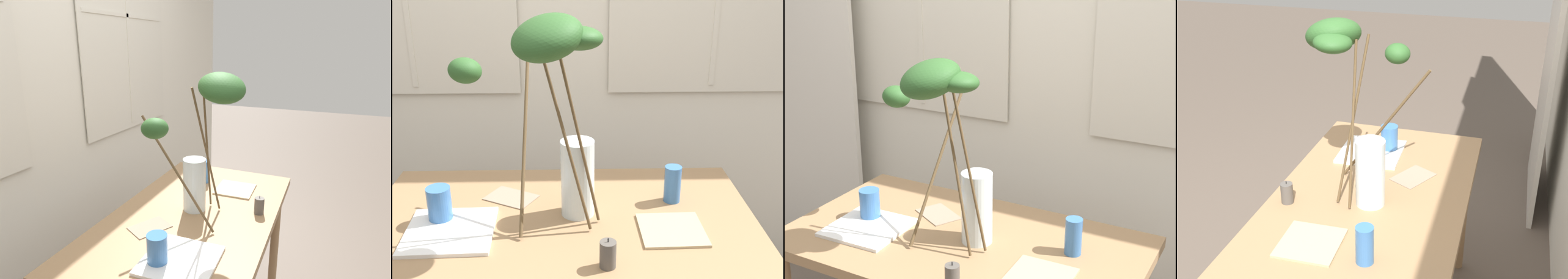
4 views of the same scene
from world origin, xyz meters
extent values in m
cube|color=silver|center=(-1.47, 0.69, 1.26)|extent=(0.81, 0.03, 2.52)
cube|color=#93704C|center=(0.00, 0.00, 0.73)|extent=(1.32, 0.76, 0.04)
cylinder|color=#93704C|center=(-0.60, -0.32, 0.36)|extent=(0.05, 0.05, 0.71)
cylinder|color=#93704C|center=(-0.60, 0.32, 0.36)|extent=(0.05, 0.05, 0.71)
cylinder|color=silver|center=(0.05, 0.02, 0.89)|extent=(0.11, 0.11, 0.27)
cylinder|color=silver|center=(0.05, 0.02, 0.80)|extent=(0.10, 0.10, 0.09)
cylinder|color=brown|center=(0.01, -0.06, 1.07)|extent=(0.17, 0.09, 0.62)
ellipsoid|color=#285123|center=(-0.03, -0.14, 1.39)|extent=(0.29, 0.29, 0.19)
cylinder|color=brown|center=(0.06, -0.05, 1.07)|extent=(0.14, 0.02, 0.62)
ellipsoid|color=#285123|center=(0.06, -0.12, 1.38)|extent=(0.14, 0.15, 0.08)
cylinder|color=brown|center=(-0.12, 0.02, 1.01)|extent=(0.03, 0.36, 0.50)
ellipsoid|color=#285123|center=(-0.29, 0.03, 1.26)|extent=(0.12, 0.11, 0.10)
cylinder|color=#386BAD|center=(-0.40, -0.03, 0.82)|extent=(0.08, 0.08, 0.13)
cylinder|color=#386BAD|center=(0.40, 0.10, 0.82)|extent=(0.06, 0.06, 0.13)
cube|color=white|center=(-0.36, -0.10, 0.76)|extent=(0.29, 0.29, 0.01)
cube|color=tan|center=(0.36, -0.11, 0.76)|extent=(0.21, 0.21, 0.01)
cube|color=gray|center=(-0.19, 0.13, 0.76)|extent=(0.21, 0.19, 0.00)
cylinder|color=#514C47|center=(0.14, -0.30, 0.80)|extent=(0.05, 0.05, 0.08)
cylinder|color=black|center=(0.14, -0.30, 0.84)|extent=(0.00, 0.00, 0.01)
camera|label=1|loc=(-1.34, -0.58, 1.56)|focal=30.46mm
camera|label=2|loc=(0.05, -1.50, 1.61)|focal=45.77mm
camera|label=3|loc=(1.00, -1.69, 1.80)|focal=54.53mm
camera|label=4|loc=(1.65, 0.49, 1.83)|focal=46.54mm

